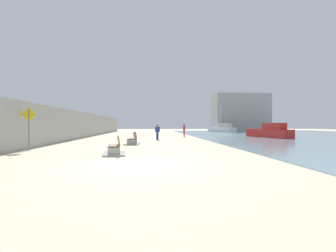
{
  "coord_description": "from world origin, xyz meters",
  "views": [
    {
      "loc": [
        0.48,
        -9.78,
        1.55
      ],
      "look_at": [
        2.16,
        13.72,
        1.41
      ],
      "focal_mm": 27.03,
      "sensor_mm": 36.0,
      "label": 1
    }
  ],
  "objects_px": {
    "person_standing": "(184,129)",
    "boat_far_left": "(222,129)",
    "bench_near": "(115,150)",
    "person_walking": "(157,131)",
    "bench_far": "(132,141)",
    "boat_nearest": "(269,132)",
    "pedestrian_sign": "(29,124)"
  },
  "relations": [
    {
      "from": "person_walking",
      "to": "boat_far_left",
      "type": "relative_size",
      "value": 0.24
    },
    {
      "from": "bench_far",
      "to": "boat_far_left",
      "type": "xyz_separation_m",
      "value": [
        16.37,
        31.72,
        0.49
      ]
    },
    {
      "from": "person_standing",
      "to": "boat_far_left",
      "type": "bearing_deg",
      "value": 61.68
    },
    {
      "from": "person_walking",
      "to": "boat_far_left",
      "type": "xyz_separation_m",
      "value": [
        14.26,
        26.05,
        -0.18
      ]
    },
    {
      "from": "boat_nearest",
      "to": "bench_near",
      "type": "bearing_deg",
      "value": -135.55
    },
    {
      "from": "bench_far",
      "to": "boat_nearest",
      "type": "height_order",
      "value": "boat_nearest"
    },
    {
      "from": "person_walking",
      "to": "pedestrian_sign",
      "type": "bearing_deg",
      "value": -128.4
    },
    {
      "from": "bench_far",
      "to": "person_standing",
      "type": "xyz_separation_m",
      "value": [
        5.68,
        11.88,
        0.72
      ]
    },
    {
      "from": "person_standing",
      "to": "bench_far",
      "type": "bearing_deg",
      "value": -115.54
    },
    {
      "from": "person_standing",
      "to": "boat_far_left",
      "type": "distance_m",
      "value": 22.54
    },
    {
      "from": "person_walking",
      "to": "pedestrian_sign",
      "type": "xyz_separation_m",
      "value": [
        -7.91,
        -9.98,
        0.71
      ]
    },
    {
      "from": "bench_far",
      "to": "pedestrian_sign",
      "type": "distance_m",
      "value": 7.35
    },
    {
      "from": "bench_near",
      "to": "pedestrian_sign",
      "type": "height_order",
      "value": "pedestrian_sign"
    },
    {
      "from": "pedestrian_sign",
      "to": "person_walking",
      "type": "bearing_deg",
      "value": 51.6
    },
    {
      "from": "bench_near",
      "to": "person_walking",
      "type": "relative_size",
      "value": 1.42
    },
    {
      "from": "person_walking",
      "to": "boat_nearest",
      "type": "distance_m",
      "value": 13.63
    },
    {
      "from": "pedestrian_sign",
      "to": "boat_nearest",
      "type": "bearing_deg",
      "value": 32.04
    },
    {
      "from": "bench_near",
      "to": "boat_nearest",
      "type": "distance_m",
      "value": 22.15
    },
    {
      "from": "boat_nearest",
      "to": "boat_far_left",
      "type": "bearing_deg",
      "value": 87.43
    },
    {
      "from": "bench_near",
      "to": "boat_far_left",
      "type": "distance_m",
      "value": 41.84
    },
    {
      "from": "person_standing",
      "to": "boat_nearest",
      "type": "height_order",
      "value": "boat_nearest"
    },
    {
      "from": "boat_nearest",
      "to": "pedestrian_sign",
      "type": "xyz_separation_m",
      "value": [
        -21.15,
        -13.23,
        0.92
      ]
    },
    {
      "from": "person_standing",
      "to": "boat_far_left",
      "type": "xyz_separation_m",
      "value": [
        10.69,
        19.84,
        -0.23
      ]
    },
    {
      "from": "person_walking",
      "to": "pedestrian_sign",
      "type": "height_order",
      "value": "pedestrian_sign"
    },
    {
      "from": "person_walking",
      "to": "boat_nearest",
      "type": "xyz_separation_m",
      "value": [
        13.24,
        3.25,
        -0.21
      ]
    },
    {
      "from": "bench_far",
      "to": "pedestrian_sign",
      "type": "xyz_separation_m",
      "value": [
        -5.8,
        -4.3,
        1.37
      ]
    },
    {
      "from": "boat_nearest",
      "to": "pedestrian_sign",
      "type": "height_order",
      "value": "pedestrian_sign"
    },
    {
      "from": "bench_near",
      "to": "person_walking",
      "type": "height_order",
      "value": "person_walking"
    },
    {
      "from": "boat_far_left",
      "to": "bench_near",
      "type": "bearing_deg",
      "value": -113.72
    },
    {
      "from": "bench_near",
      "to": "boat_nearest",
      "type": "height_order",
      "value": "boat_nearest"
    },
    {
      "from": "person_standing",
      "to": "boat_nearest",
      "type": "bearing_deg",
      "value": -16.97
    },
    {
      "from": "bench_near",
      "to": "bench_far",
      "type": "height_order",
      "value": "same"
    }
  ]
}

